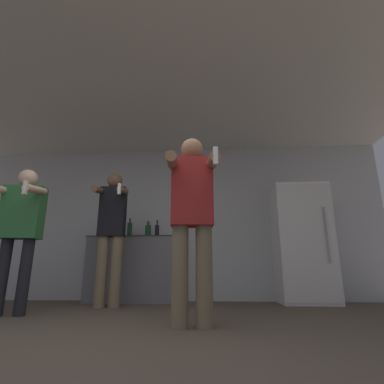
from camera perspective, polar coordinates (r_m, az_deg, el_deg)
name	(u,v)px	position (r m, az deg, el deg)	size (l,w,h in m)	color
ground_plane	(80,351)	(1.98, -20.54, -26.43)	(14.00, 14.00, 0.00)	#4C4238
wall_back	(169,221)	(5.10, -4.39, -5.56)	(7.00, 0.06, 2.55)	#B2B7BC
ceiling_slab	(153,100)	(4.07, -7.47, 16.92)	(7.00, 3.68, 0.05)	silver
refrigerator	(302,243)	(4.81, 20.21, -9.11)	(0.77, 0.70, 1.71)	white
counter	(132,269)	(4.85, -11.36, -14.18)	(1.34, 0.55, 0.97)	slate
bottle_amber_bourbon	(157,230)	(4.76, -6.67, -7.26)	(0.07, 0.07, 0.28)	black
bottle_short_whiskey	(100,229)	(5.01, -17.11, -6.77)	(0.07, 0.07, 0.34)	maroon
bottle_clear_vodka	(148,230)	(4.79, -8.38, -7.22)	(0.09, 0.09, 0.25)	#194723
bottle_green_wine	(110,229)	(4.96, -15.36, -6.77)	(0.08, 0.08, 0.34)	silver
bottle_dark_rum	(130,229)	(4.86, -11.80, -6.95)	(0.08, 0.08, 0.32)	#194723
person_woman_foreground	(192,213)	(2.55, 0.02, -4.11)	(0.47, 0.53, 1.60)	#75664C
person_man_side	(21,223)	(3.76, -29.84, -5.22)	(0.52, 0.57, 1.56)	black
person_spectator_back	(111,230)	(4.17, -15.12, -7.03)	(0.43, 0.51, 1.77)	#75664C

